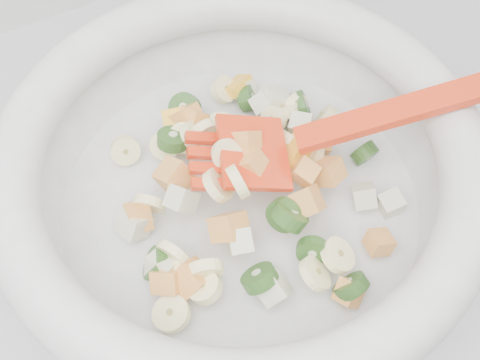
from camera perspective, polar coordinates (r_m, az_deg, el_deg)
counter at (r=0.95m, az=4.31°, el=-13.11°), size 2.00×0.60×0.90m
mixing_bowl at (r=0.46m, az=0.05°, el=0.71°), size 0.43×0.37×0.13m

